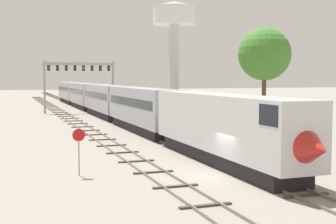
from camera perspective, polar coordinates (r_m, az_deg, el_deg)
ground_plane at (r=28.59m, az=6.17°, el=-7.78°), size 400.00×400.00×0.00m
track_main at (r=86.56m, az=-9.99°, el=0.34°), size 2.60×200.00×0.16m
track_near at (r=66.03m, az=-11.84°, el=-0.91°), size 2.60×160.00×0.16m
passenger_train at (r=70.77m, az=-7.89°, el=1.55°), size 3.04×100.89×4.80m
signal_gantry at (r=79.49m, az=-10.87°, el=4.63°), size 12.10×0.49×8.80m
water_tower at (r=114.21m, az=0.75°, el=11.00°), size 10.28×10.28×24.23m
stop_sign at (r=28.46m, az=-10.93°, el=-4.06°), size 0.76×0.08×2.88m
trackside_tree_left at (r=59.81m, az=11.81°, el=6.96°), size 6.65×6.65×12.20m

